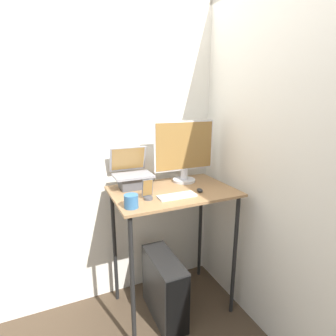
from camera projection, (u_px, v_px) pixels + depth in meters
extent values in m
plane|color=#473828|center=(189.00, 332.00, 2.01)|extent=(12.00, 12.00, 0.00)
cube|color=silver|center=(154.00, 150.00, 2.31)|extent=(6.00, 0.05, 2.60)
cube|color=silver|center=(260.00, 160.00, 1.90)|extent=(0.05, 6.00, 2.60)
cube|color=#936D47|center=(173.00, 191.00, 2.02)|extent=(0.93, 0.62, 0.02)
cylinder|color=black|center=(132.00, 286.00, 1.75)|extent=(0.03, 0.03, 1.03)
cylinder|color=black|center=(235.00, 257.00, 2.08)|extent=(0.03, 0.03, 1.03)
cylinder|color=black|center=(115.00, 247.00, 2.22)|extent=(0.03, 0.03, 1.03)
cylinder|color=black|center=(200.00, 228.00, 2.55)|extent=(0.03, 0.03, 1.03)
cube|color=#4C4C51|center=(133.00, 182.00, 2.06)|extent=(0.21, 0.14, 0.09)
cube|color=gray|center=(133.00, 176.00, 2.04)|extent=(0.30, 0.21, 0.02)
cube|color=gray|center=(128.00, 159.00, 2.13)|extent=(0.30, 0.07, 0.20)
cube|color=olive|center=(128.00, 159.00, 2.13)|extent=(0.27, 0.05, 0.18)
cylinder|color=silver|center=(184.00, 180.00, 2.24)|extent=(0.19, 0.19, 0.02)
cylinder|color=silver|center=(184.00, 174.00, 2.22)|extent=(0.06, 0.06, 0.09)
cube|color=silver|center=(184.00, 146.00, 2.17)|extent=(0.54, 0.01, 0.41)
cube|color=olive|center=(185.00, 146.00, 2.16)|extent=(0.51, 0.01, 0.39)
cube|color=white|center=(177.00, 196.00, 1.88)|extent=(0.28, 0.10, 0.01)
cube|color=silver|center=(177.00, 195.00, 1.87)|extent=(0.26, 0.09, 0.00)
ellipsoid|color=#262626|center=(200.00, 190.00, 1.97)|extent=(0.04, 0.06, 0.03)
cylinder|color=#4C4C51|center=(148.00, 198.00, 1.82)|extent=(0.06, 0.06, 0.02)
cube|color=#4C515B|center=(147.00, 188.00, 1.82)|extent=(0.08, 0.03, 0.13)
cube|color=olive|center=(148.00, 188.00, 1.81)|extent=(0.07, 0.03, 0.12)
cube|color=black|center=(164.00, 287.00, 2.11)|extent=(0.20, 0.51, 0.53)
cube|color=black|center=(178.00, 310.00, 1.88)|extent=(0.19, 0.01, 0.50)
cylinder|color=#336699|center=(131.00, 201.00, 1.68)|extent=(0.09, 0.09, 0.09)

